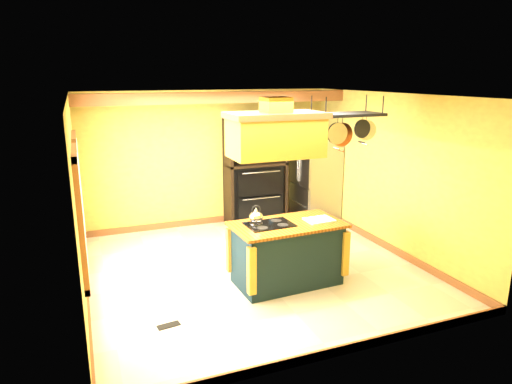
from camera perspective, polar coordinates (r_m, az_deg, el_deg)
floor at (r=7.33m, az=-0.24°, el=-9.58°), size 5.00×5.00×0.00m
ceiling at (r=6.70m, az=-0.27°, el=12.02°), size 5.00×5.00×0.00m
wall_back at (r=9.22m, az=-5.87°, el=4.16°), size 5.00×0.02×2.70m
wall_front at (r=4.74m, az=10.74°, el=-5.98°), size 5.00×0.02×2.70m
wall_left at (r=6.46m, az=-21.44°, el=-1.24°), size 0.02×5.00×2.70m
wall_right at (r=8.11m, az=16.47°, el=2.22°), size 0.02×5.00×2.70m
ceiling_beam at (r=8.31m, az=-4.58°, el=11.69°), size 5.00×0.15×0.20m
window_near at (r=5.67m, az=-21.06°, el=-2.77°), size 0.06×1.06×1.56m
window_far at (r=7.03m, az=-21.24°, el=0.42°), size 0.06×1.06×1.56m
kitchen_island at (r=6.71m, az=3.86°, el=-7.58°), size 1.64×0.96×1.11m
range_hood at (r=6.19m, az=2.47°, el=7.43°), size 1.31×0.74×0.80m
pot_rack at (r=6.71m, az=11.21°, el=8.60°), size 1.10×0.51×0.73m
refrigerator at (r=9.55m, az=7.42°, el=1.46°), size 0.76×0.90×1.76m
hutch at (r=9.37m, az=-0.15°, el=1.30°), size 1.23×0.56×2.18m
floor_register at (r=5.92m, az=-10.87°, el=-16.06°), size 0.29×0.16×0.01m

